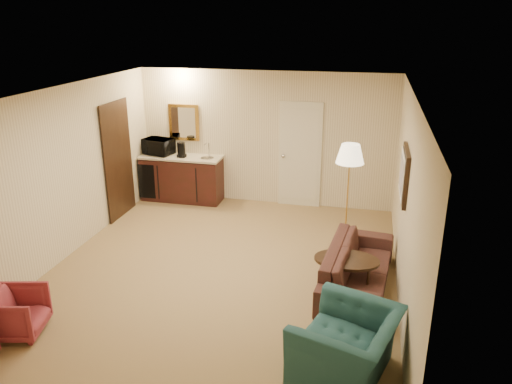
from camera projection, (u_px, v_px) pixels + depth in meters
ground at (222, 271)px, 7.37m from camera, size 6.00×6.00×0.00m
room_walls at (228, 145)px, 7.52m from camera, size 5.02×6.01×2.61m
wetbar_cabinet at (182, 178)px, 10.06m from camera, size 1.64×0.58×0.92m
sofa at (358, 261)px, 6.81m from camera, size 0.80×2.11×0.81m
teal_armchair at (347, 335)px, 5.10m from camera, size 1.00×1.25×0.95m
rose_chair_near at (17, 311)px, 5.83m from camera, size 0.68×0.70×0.61m
coffee_table at (346, 275)px, 6.74m from camera, size 0.90×0.64×0.50m
floor_lamp at (348, 195)px, 8.02m from camera, size 0.54×0.54×1.68m
waste_bin at (212, 196)px, 9.96m from camera, size 0.29×0.29×0.32m
microwave at (158, 145)px, 9.99m from camera, size 0.64×0.45×0.39m
coffee_maker at (181, 150)px, 9.80m from camera, size 0.19×0.19×0.30m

